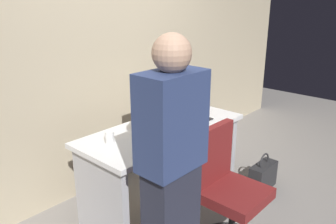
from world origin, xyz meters
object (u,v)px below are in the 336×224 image
at_px(desk, 164,152).
at_px(cell_phone, 205,118).
at_px(cup_by_monitor, 110,137).
at_px(office_chair, 227,195).
at_px(monitor, 157,94).
at_px(cup_near_keyboard, 143,139).
at_px(handbag, 263,176).
at_px(mouse, 187,118).
at_px(keyboard, 169,128).
at_px(person_at_desk, 171,168).
at_px(book_stack, 193,104).

height_order(desk, cell_phone, cell_phone).
bearing_deg(cup_by_monitor, office_chair, -61.75).
xyz_separation_m(monitor, cup_near_keyboard, (-0.43, -0.26, -0.21)).
height_order(cup_near_keyboard, handbag, cup_near_keyboard).
xyz_separation_m(mouse, cup_near_keyboard, (-0.65, -0.10, 0.03)).
bearing_deg(handbag, keyboard, 150.81).
bearing_deg(office_chair, person_at_desk, 173.47).
height_order(keyboard, book_stack, book_stack).
xyz_separation_m(keyboard, cell_phone, (0.43, -0.06, -0.01)).
bearing_deg(mouse, handbag, -41.52).
xyz_separation_m(person_at_desk, book_stack, (1.11, 0.71, -0.00)).
bearing_deg(mouse, office_chair, -118.19).
bearing_deg(cup_by_monitor, cup_near_keyboard, -56.44).
height_order(office_chair, cup_near_keyboard, office_chair).
bearing_deg(desk, keyboard, -95.19).
xyz_separation_m(cup_near_keyboard, handbag, (1.22, -0.41, -0.67)).
xyz_separation_m(mouse, cup_by_monitor, (-0.79, 0.12, 0.03)).
bearing_deg(cup_by_monitor, keyboard, -16.07).
height_order(desk, office_chair, office_chair).
height_order(cup_near_keyboard, cup_by_monitor, cup_near_keyboard).
relative_size(mouse, cell_phone, 0.69).
bearing_deg(cup_near_keyboard, desk, 19.79).
distance_m(desk, book_stack, 0.57).
relative_size(office_chair, cell_phone, 6.53).
distance_m(keyboard, handbag, 1.16).
distance_m(office_chair, cell_phone, 0.85).
bearing_deg(office_chair, book_stack, 53.98).
bearing_deg(keyboard, cup_by_monitor, 160.68).
bearing_deg(monitor, cell_phone, -34.74).
relative_size(office_chair, book_stack, 4.28).
distance_m(cup_near_keyboard, cup_by_monitor, 0.26).
xyz_separation_m(mouse, cell_phone, (0.15, -0.09, -0.01)).
distance_m(cup_by_monitor, handbag, 1.64).
relative_size(cup_near_keyboard, book_stack, 0.46).
relative_size(desk, cell_phone, 10.50).
relative_size(office_chair, person_at_desk, 0.57).
relative_size(mouse, handbag, 0.26).
bearing_deg(handbag, office_chair, -169.51).
xyz_separation_m(desk, book_stack, (0.47, 0.05, 0.32)).
xyz_separation_m(office_chair, keyboard, (0.08, 0.65, 0.33)).
bearing_deg(cup_by_monitor, handbag, -24.58).
bearing_deg(book_stack, cell_phone, -104.72).
xyz_separation_m(mouse, handbag, (0.57, -0.51, -0.63)).
height_order(person_at_desk, mouse, person_at_desk).
relative_size(keyboard, cup_near_keyboard, 4.30).
relative_size(office_chair, monitor, 1.74).
bearing_deg(person_at_desk, cup_by_monitor, 80.92).
bearing_deg(book_stack, keyboard, -166.04).
bearing_deg(handbag, cell_phone, 135.42).
height_order(keyboard, mouse, mouse).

